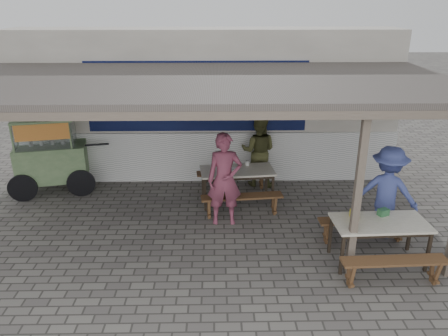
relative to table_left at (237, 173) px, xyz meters
name	(u,v)px	position (x,y,z in m)	size (l,w,h in m)	color
ground	(204,244)	(-0.67, -1.74, -0.67)	(60.00, 60.00, 0.00)	#67635D
back_wall	(206,105)	(-0.67, 1.83, 1.05)	(9.00, 1.28, 3.50)	beige
warung_roof	(204,84)	(-0.65, -0.85, 2.04)	(9.00, 4.21, 2.81)	#504945
table_left	(237,173)	(0.00, 0.00, 0.00)	(1.61, 0.90, 0.75)	silver
bench_left_street	(242,200)	(0.07, -0.65, -0.33)	(1.66, 0.45, 0.45)	brown
bench_left_wall	(233,176)	(-0.07, 0.65, -0.33)	(1.66, 0.45, 0.45)	brown
table_right	(380,226)	(2.22, -2.34, 0.00)	(1.55, 0.82, 0.75)	silver
bench_right_street	(394,266)	(2.25, -2.99, -0.33)	(1.63, 0.35, 0.45)	brown
bench_right_wall	(364,225)	(2.19, -1.70, -0.33)	(1.63, 0.35, 0.45)	brown
vendor_cart	(50,153)	(-4.14, 0.64, 0.26)	(2.05, 1.16, 1.73)	#769261
patron_street_side	(225,179)	(-0.28, -0.91, 0.23)	(0.66, 0.44, 1.82)	#80384E
patron_wall_side	(258,151)	(0.54, 0.96, 0.16)	(0.81, 0.63, 1.67)	#4C4E29
patron_right_table	(387,192)	(2.64, -1.45, 0.19)	(1.12, 0.64, 1.73)	#45529C
tissue_box	(354,214)	(1.83, -2.18, 0.14)	(0.12, 0.12, 0.12)	yellow
donation_box	(383,212)	(2.34, -2.12, 0.13)	(0.17, 0.11, 0.11)	#2E683C
condiment_jar	(247,163)	(0.23, 0.27, 0.13)	(0.09, 0.09, 0.10)	silver
condiment_bowl	(233,169)	(-0.09, -0.04, 0.10)	(0.18, 0.18, 0.04)	white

